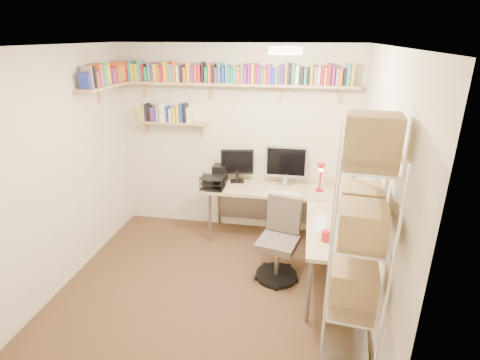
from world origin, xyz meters
name	(u,v)px	position (x,y,z in m)	size (l,w,h in m)	color
ground	(210,288)	(0.00, 0.00, 0.00)	(3.20, 3.20, 0.00)	#4A331F
room_shell	(206,152)	(0.00, 0.00, 1.55)	(3.24, 3.04, 2.52)	beige
wall_shelves	(197,83)	(-0.44, 1.30, 2.03)	(3.12, 1.09, 0.80)	tan
corner_desk	(283,197)	(0.70, 0.97, 0.72)	(1.95, 1.90, 1.27)	tan
office_chair	(279,245)	(0.71, 0.37, 0.39)	(0.50, 0.52, 0.94)	black
wire_rack	(360,224)	(1.36, -0.75, 1.31)	(0.48, 0.86, 2.11)	silver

